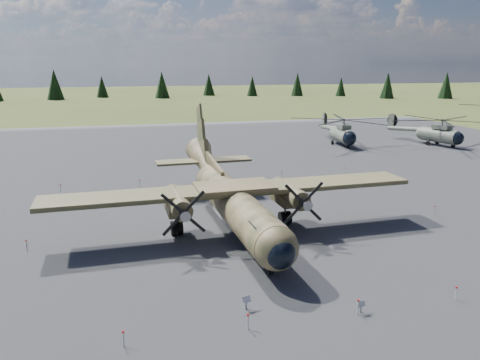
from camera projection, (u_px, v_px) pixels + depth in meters
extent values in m
plane|color=#525C29|center=(252.00, 231.00, 36.90)|extent=(500.00, 500.00, 0.00)
cube|color=slate|center=(225.00, 197.00, 46.31)|extent=(120.00, 120.00, 0.04)
cylinder|color=#36381E|center=(236.00, 205.00, 35.89)|extent=(3.31, 17.92, 2.78)
sphere|color=#36381E|center=(276.00, 248.00, 27.56)|extent=(2.80, 2.80, 2.72)
sphere|color=black|center=(279.00, 252.00, 27.07)|extent=(2.06, 2.06, 2.00)
cube|color=black|center=(267.00, 227.00, 28.86)|extent=(2.03, 1.64, 0.55)
cone|color=#36381E|center=(205.00, 162.00, 46.55)|extent=(2.92, 6.89, 4.17)
cube|color=#96989B|center=(233.00, 216.00, 37.09)|extent=(2.06, 6.00, 0.50)
cube|color=#2D391E|center=(234.00, 189.00, 36.07)|extent=(28.83, 4.23, 0.35)
cube|color=#36381E|center=(234.00, 187.00, 36.02)|extent=(6.05, 3.74, 0.35)
cylinder|color=#36381E|center=(177.00, 202.00, 34.74)|extent=(1.64, 5.20, 1.49)
cube|color=#36381E|center=(176.00, 207.00, 35.64)|extent=(1.59, 3.41, 0.79)
cone|color=gray|center=(184.00, 215.00, 31.73)|extent=(0.78, 0.91, 0.75)
cylinder|color=black|center=(177.00, 228.00, 36.04)|extent=(0.90, 1.12, 1.09)
cylinder|color=#36381E|center=(289.00, 193.00, 37.12)|extent=(1.64, 5.20, 1.49)
cube|color=#36381E|center=(285.00, 198.00, 38.01)|extent=(1.59, 3.41, 0.79)
cone|color=gray|center=(306.00, 204.00, 34.11)|extent=(0.78, 0.91, 0.75)
cylinder|color=black|center=(285.00, 218.00, 38.42)|extent=(0.90, 1.12, 1.09)
cube|color=#36381E|center=(213.00, 164.00, 42.89)|extent=(0.50, 7.49, 1.66)
cube|color=#2D391E|center=(204.00, 161.00, 47.00)|extent=(9.58, 2.46, 0.22)
cylinder|color=gray|center=(269.00, 256.00, 28.92)|extent=(0.14, 0.14, 0.89)
cylinder|color=black|center=(269.00, 267.00, 29.09)|extent=(0.37, 0.94, 0.93)
cylinder|color=slate|center=(342.00, 135.00, 75.08)|extent=(2.99, 6.74, 2.26)
sphere|color=black|center=(349.00, 139.00, 71.96)|extent=(2.31, 2.31, 2.08)
sphere|color=slate|center=(336.00, 132.00, 78.22)|extent=(2.31, 2.31, 2.08)
cube|color=slate|center=(343.00, 127.00, 74.38)|extent=(1.86, 3.05, 0.68)
cylinder|color=gray|center=(344.00, 122.00, 74.22)|extent=(0.36, 0.36, 0.91)
cylinder|color=slate|center=(329.00, 128.00, 81.41)|extent=(1.63, 7.77, 1.30)
cube|color=slate|center=(323.00, 119.00, 84.40)|extent=(0.34, 1.28, 2.17)
cylinder|color=black|center=(325.00, 119.00, 84.44)|extent=(0.32, 2.35, 2.35)
cylinder|color=black|center=(348.00, 146.00, 72.79)|extent=(0.32, 0.64, 0.62)
cylinder|color=black|center=(332.00, 142.00, 76.29)|extent=(0.35, 0.75, 0.72)
cylinder|color=gray|center=(332.00, 140.00, 76.17)|extent=(0.14, 0.14, 1.31)
cylinder|color=black|center=(347.00, 142.00, 76.61)|extent=(0.35, 0.75, 0.72)
cylinder|color=gray|center=(347.00, 139.00, 76.49)|extent=(0.14, 0.14, 1.31)
cylinder|color=slate|center=(439.00, 136.00, 74.99)|extent=(4.01, 6.79, 2.23)
sphere|color=black|center=(457.00, 138.00, 72.35)|extent=(2.56, 2.56, 2.05)
sphere|color=slate|center=(422.00, 133.00, 77.65)|extent=(2.56, 2.56, 2.05)
cube|color=slate|center=(442.00, 127.00, 74.35)|extent=(2.29, 3.17, 0.67)
cylinder|color=gray|center=(442.00, 123.00, 74.19)|extent=(0.40, 0.40, 0.89)
cylinder|color=slate|center=(406.00, 129.00, 80.35)|extent=(2.95, 7.49, 1.27)
cube|color=slate|center=(391.00, 120.00, 82.85)|extent=(0.55, 1.25, 2.14)
cylinder|color=black|center=(392.00, 120.00, 83.00)|extent=(0.73, 2.23, 2.32)
cylinder|color=black|center=(453.00, 146.00, 73.09)|extent=(0.42, 0.65, 0.61)
cylinder|color=black|center=(428.00, 143.00, 75.59)|extent=(0.46, 0.76, 0.71)
cylinder|color=gray|center=(428.00, 140.00, 75.47)|extent=(0.16, 0.16, 1.29)
cylinder|color=black|center=(437.00, 142.00, 76.80)|extent=(0.46, 0.76, 0.71)
cylinder|color=gray|center=(438.00, 139.00, 76.69)|extent=(0.16, 0.16, 1.29)
cube|color=gray|center=(246.00, 304.00, 25.11)|extent=(0.10, 0.10, 0.62)
cube|color=silver|center=(246.00, 299.00, 24.98)|extent=(0.53, 0.30, 0.35)
cube|color=gray|center=(361.00, 308.00, 24.78)|extent=(0.09, 0.09, 0.55)
cube|color=silver|center=(361.00, 304.00, 24.67)|extent=(0.47, 0.27, 0.31)
cylinder|color=silver|center=(124.00, 339.00, 21.73)|extent=(0.07, 0.07, 0.80)
cylinder|color=#AC1214|center=(123.00, 332.00, 21.63)|extent=(0.12, 0.12, 0.10)
cylinder|color=silver|center=(248.00, 322.00, 23.16)|extent=(0.07, 0.07, 0.80)
cylinder|color=#AC1214|center=(248.00, 315.00, 23.06)|extent=(0.12, 0.12, 0.10)
cylinder|color=silver|center=(358.00, 307.00, 24.59)|extent=(0.07, 0.07, 0.80)
cylinder|color=#AC1214|center=(358.00, 300.00, 24.49)|extent=(0.12, 0.12, 0.10)
cylinder|color=silver|center=(456.00, 294.00, 26.02)|extent=(0.07, 0.07, 0.80)
cylinder|color=#AC1214|center=(457.00, 287.00, 25.92)|extent=(0.12, 0.12, 0.10)
cylinder|color=silver|center=(61.00, 188.00, 48.05)|extent=(0.07, 0.07, 0.80)
cylinder|color=#AC1214|center=(60.00, 185.00, 47.95)|extent=(0.12, 0.12, 0.10)
cylinder|color=silver|center=(140.00, 184.00, 49.95)|extent=(0.07, 0.07, 0.80)
cylinder|color=#AC1214|center=(140.00, 180.00, 49.85)|extent=(0.12, 0.12, 0.10)
cylinder|color=silver|center=(213.00, 179.00, 51.86)|extent=(0.07, 0.07, 0.80)
cylinder|color=#AC1214|center=(213.00, 176.00, 51.76)|extent=(0.12, 0.12, 0.10)
cylinder|color=silver|center=(282.00, 175.00, 53.76)|extent=(0.07, 0.07, 0.80)
cylinder|color=#AC1214|center=(282.00, 172.00, 53.67)|extent=(0.12, 0.12, 0.10)
cylinder|color=silver|center=(345.00, 171.00, 55.67)|extent=(0.07, 0.07, 0.80)
cylinder|color=#AC1214|center=(345.00, 168.00, 55.57)|extent=(0.12, 0.12, 0.10)
cylinder|color=silver|center=(27.00, 246.00, 32.88)|extent=(0.07, 0.07, 0.80)
cylinder|color=#AC1214|center=(26.00, 241.00, 32.78)|extent=(0.12, 0.12, 0.10)
cylinder|color=silver|center=(434.00, 211.00, 40.74)|extent=(0.07, 0.07, 0.80)
cylinder|color=#AC1214|center=(435.00, 206.00, 40.64)|extent=(0.12, 0.12, 0.10)
cone|color=black|center=(446.00, 85.00, 176.75)|extent=(5.54, 5.54, 9.90)
cone|color=black|center=(387.00, 85.00, 177.10)|extent=(5.46, 5.46, 9.76)
cone|color=black|center=(341.00, 86.00, 190.43)|extent=(4.28, 4.28, 7.64)
cone|color=black|center=(297.00, 84.00, 191.73)|extent=(5.24, 5.24, 9.36)
cone|color=black|center=(252.00, 86.00, 190.57)|extent=(4.50, 4.50, 8.03)
cone|color=black|center=(209.00, 85.00, 193.91)|extent=(4.94, 4.94, 8.82)
cone|color=black|center=(162.00, 85.00, 178.72)|extent=(5.60, 5.60, 10.00)
cone|color=black|center=(102.00, 87.00, 182.32)|extent=(4.62, 4.62, 8.25)
cone|color=black|center=(55.00, 84.00, 170.53)|extent=(6.16, 6.16, 10.99)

